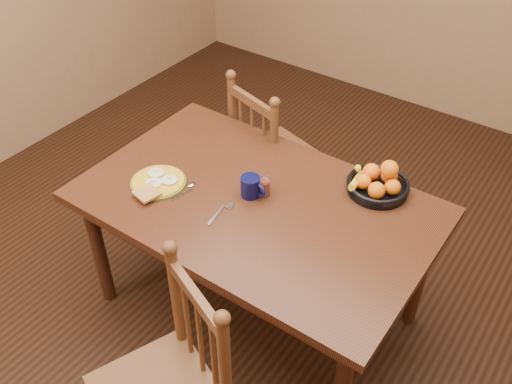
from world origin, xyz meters
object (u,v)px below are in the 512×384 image
Objects in this scene: dining_table at (256,214)px; fruit_bowl at (378,183)px; chair_far at (273,157)px; breakfast_plate at (158,182)px; coffee_mug at (251,187)px.

fruit_bowl reaches higher than dining_table.
chair_far is at bearing 161.22° from fruit_bowl.
dining_table is 1.63× the size of chair_far.
fruit_bowl reaches higher than breakfast_plate.
chair_far reaches higher than breakfast_plate.
chair_far reaches higher than fruit_bowl.
dining_table is 5.52× the size of fruit_bowl.
breakfast_plate is (-0.45, -0.17, 0.10)m from dining_table.
chair_far is 3.31× the size of breakfast_plate.
coffee_mug is 0.59m from fruit_bowl.
dining_table is at bearing 20.83° from breakfast_plate.
breakfast_plate is at bearing -159.17° from dining_table.
chair_far is 3.39× the size of fruit_bowl.
breakfast_plate is 1.03m from fruit_bowl.
breakfast_plate is 1.02× the size of fruit_bowl.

